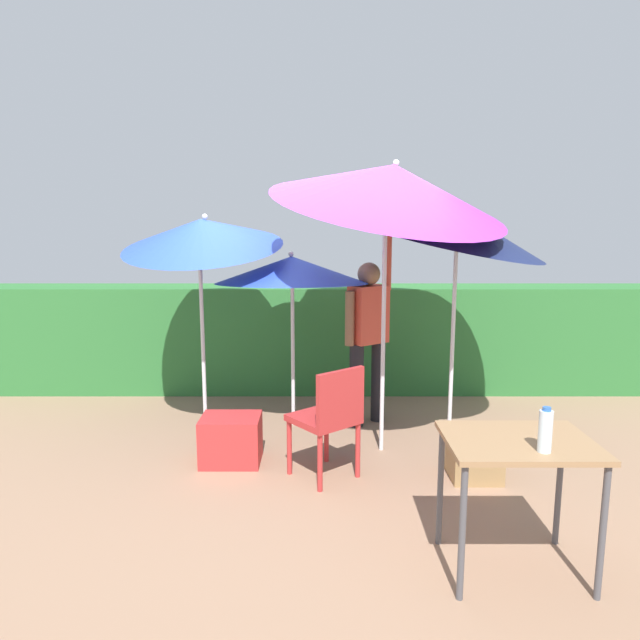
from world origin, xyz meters
The scene contains 12 objects.
ground_plane centered at (0.00, 0.00, 0.00)m, with size 24.00×24.00×0.00m, color #937056.
hedge_row centered at (0.00, 1.88, 0.62)m, with size 8.00×0.70×1.25m, color #2D7033.
umbrella_rainbow centered at (1.19, 0.26, 1.92)m, with size 1.63×1.59×2.29m.
umbrella_orange centered at (-0.29, 0.61, 1.53)m, with size 1.46×1.47×1.71m.
umbrella_yellow centered at (-1.08, 0.41, 1.88)m, with size 1.47×1.47×2.19m.
umbrella_navy centered at (0.56, -0.01, 2.26)m, with size 2.07×2.00×2.81m.
person_vendor centered at (0.45, 0.65, 0.93)m, with size 0.50×0.39×1.88m.
chair_plastic centered at (0.06, -0.60, 0.51)m, with size 0.62×0.62×0.89m.
cooler_box centered at (-0.75, -0.29, 0.20)m, with size 0.49×0.37×0.39m, color red.
crate_cardboard centered at (1.18, -0.58, 0.15)m, with size 0.38×0.35×0.31m, color #9E7A4C.
folding_table centered at (1.07, -1.76, 0.68)m, with size 0.80×0.60×0.78m.
bottle_water centered at (1.14, -1.93, 0.89)m, with size 0.07×0.07×0.24m.
Camera 1 is at (-0.02, -4.62, 1.91)m, focal length 30.95 mm.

